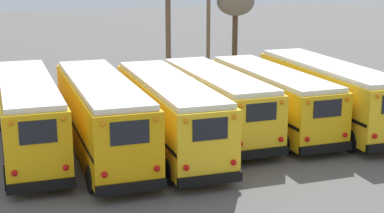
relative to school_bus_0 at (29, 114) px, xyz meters
The scene contains 9 objects.
ground_plane 7.50m from the school_bus_0, ahead, with size 160.00×160.00×0.00m, color #5B5956.
school_bus_0 is the anchor object (origin of this frame).
school_bus_1 3.17m from the school_bus_0, 24.17° to the right, with size 2.85×10.91×3.31m.
school_bus_2 6.00m from the school_bus_0, 15.71° to the right, with size 2.86×10.71×3.18m.
school_bus_3 8.66m from the school_bus_0, ahead, with size 2.68×9.89×3.01m.
school_bus_4 11.55m from the school_bus_0, ahead, with size 2.69×10.19×2.97m.
school_bus_5 14.46m from the school_bus_0, ahead, with size 3.05×11.02×3.19m.
utility_pole 18.02m from the school_bus_0, 42.55° to the left, with size 1.80×0.26×7.19m.
bare_tree_0 19.70m from the school_bus_0, 38.48° to the left, with size 2.58×2.58×6.39m.
Camera 1 is at (-9.21, -24.17, 8.08)m, focal length 55.00 mm.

